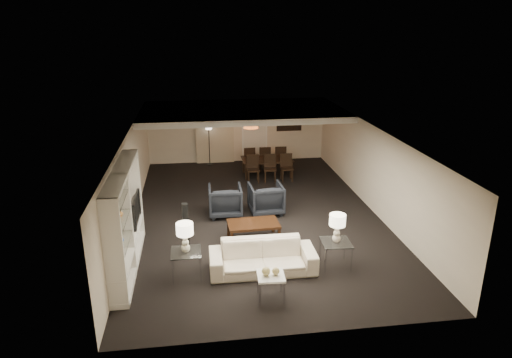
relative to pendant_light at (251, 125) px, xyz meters
The scene contains 35 objects.
floor 4.00m from the pendant_light, 94.90° to the right, with size 11.00×11.00×0.00m, color black.
ceiling 3.56m from the pendant_light, 94.90° to the right, with size 7.00×11.00×0.02m, color silver.
wall_back 2.13m from the pendant_light, 98.53° to the left, with size 7.00×0.02×2.50m, color beige.
wall_front 9.03m from the pendant_light, 91.91° to the right, with size 7.00×0.02×2.50m, color beige.
wall_left 5.21m from the pendant_light, 137.35° to the right, with size 0.02×11.00×2.50m, color beige.
wall_right 4.79m from the pendant_light, 47.56° to the right, with size 0.02×11.00×2.50m, color beige.
ceiling_soffit 0.57m from the pendant_light, behind, with size 7.00×4.00×0.20m, color silver.
curtains 2.38m from the pendant_light, 122.01° to the left, with size 1.50×0.12×2.40m, color beige.
door 2.19m from the pendant_light, 78.52° to the left, with size 0.90×0.05×2.10m, color silver.
painting 2.69m from the pendant_light, 47.44° to the left, with size 0.95×0.04×0.65m, color #142D38.
media_unit 7.13m from the pendant_light, 120.62° to the right, with size 0.38×3.40×2.35m, color white, non-canonical shape.
pendant_light is the anchor object (origin of this frame).
sofa 6.91m from the pendant_light, 95.05° to the right, with size 2.39×0.93×0.70m, color beige.
coffee_table 5.41m from the pendant_light, 96.63° to the right, with size 1.31×0.77×0.47m, color black, non-canonical shape.
armchair_left 3.90m from the pendant_light, 109.31° to the right, with size 0.95×0.98×0.89m, color black.
armchair_right 3.71m from the pendant_light, 89.88° to the right, with size 0.95×0.98×0.89m, color black.
side_table_left 7.27m from the pendant_light, 108.88° to the right, with size 0.66×0.66×0.61m, color white, non-canonical shape.
side_table_right 6.98m from the pendant_light, 80.62° to the right, with size 0.66×0.66×0.61m, color white, non-canonical shape.
table_lamp_left 7.15m from the pendant_light, 108.88° to the right, with size 0.37×0.37×0.68m, color #E9E4C5, non-canonical shape.
table_lamp_right 6.86m from the pendant_light, 80.62° to the right, with size 0.37×0.37×0.68m, color #F4E5CE, non-canonical shape.
marble_table 8.00m from the pendant_light, 94.34° to the right, with size 0.55×0.55×0.55m, color white, non-canonical shape.
gold_gourd_a 7.94m from the pendant_light, 95.07° to the right, with size 0.17×0.17×0.17m, color tan.
gold_gourd_b 7.93m from the pendant_light, 93.61° to the right, with size 0.15×0.15×0.15m, color tan.
television 6.41m from the pendant_light, 124.26° to the right, with size 0.15×1.15×0.66m, color black.
vase_blue 7.90m from the pendant_light, 117.34° to the right, with size 0.15×0.15×0.16m, color #2955B4.
vase_amber 7.71m from the pendant_light, 117.94° to the right, with size 0.17×0.17×0.18m, color #CD8A44.
floor_speaker 6.08m from the pendant_light, 112.82° to the right, with size 0.14×0.14×1.25m, color black.
dining_table 1.70m from the pendant_light, ahead, with size 1.83×1.02×0.64m, color black.
chair_nl 1.60m from the pendant_light, 90.69° to the right, with size 0.44×0.44×0.96m, color black, non-canonical shape.
chair_nm 1.70m from the pendant_light, 49.05° to the right, with size 0.44×0.44×0.96m, color black, non-canonical shape.
chair_nr 1.99m from the pendant_light, 29.78° to the right, with size 0.44×0.44×0.96m, color black, non-canonical shape.
chair_fl 1.57m from the pendant_light, 90.76° to the left, with size 0.44×0.44×0.96m, color black, non-canonical shape.
chair_fm 1.68m from the pendant_light, 46.24° to the left, with size 0.44×0.44×0.96m, color black, non-canonical shape.
chair_fr 1.97m from the pendant_light, 27.40° to the left, with size 0.44×0.44×0.96m, color black, non-canonical shape.
floor_lamp 2.44m from the pendant_light, 131.36° to the left, with size 0.24×0.24×1.65m, color black, non-canonical shape.
Camera 1 is at (-1.69, -12.23, 5.38)m, focal length 32.00 mm.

